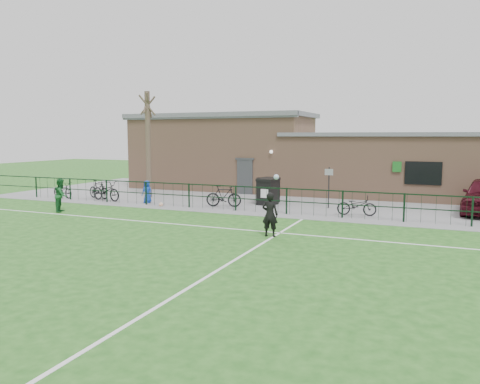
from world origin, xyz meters
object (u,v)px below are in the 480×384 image
at_px(spectator_child, 147,192).
at_px(bicycle_c, 106,191).
at_px(sign_post, 329,188).
at_px(bicycle_b, 98,189).
at_px(bare_tree, 148,145).
at_px(ball_ground, 161,204).
at_px(wheelie_bin_right, 269,191).
at_px(bicycle_a, 63,190).
at_px(bicycle_e, 357,205).
at_px(outfield_player, 61,195).
at_px(wheelie_bin_left, 268,192).
at_px(bicycle_d, 224,196).

bearing_deg(spectator_child, bicycle_c, 179.81).
relative_size(sign_post, bicycle_b, 1.17).
height_order(bare_tree, ball_ground, bare_tree).
distance_m(wheelie_bin_right, bicycle_b, 9.58).
distance_m(bare_tree, bicycle_a, 5.50).
height_order(bare_tree, sign_post, bare_tree).
xyz_separation_m(wheelie_bin_right, bicycle_b, (-9.31, -2.27, -0.10)).
height_order(sign_post, bicycle_e, sign_post).
distance_m(bare_tree, spectator_child, 3.33).
relative_size(wheelie_bin_right, spectator_child, 1.04).
distance_m(sign_post, bicycle_b, 12.76).
distance_m(bicycle_a, outfield_player, 5.13).
distance_m(wheelie_bin_left, bicycle_e, 4.98).
distance_m(bare_tree, bicycle_c, 3.50).
xyz_separation_m(bicycle_d, bicycle_e, (6.48, -0.01, -0.09)).
bearing_deg(ball_ground, spectator_child, 151.03).
bearing_deg(wheelie_bin_left, sign_post, 9.19).
height_order(wheelie_bin_right, bicycle_a, wheelie_bin_right).
xyz_separation_m(wheelie_bin_right, bicycle_a, (-11.41, -2.79, -0.17)).
height_order(outfield_player, ball_ground, outfield_player).
bearing_deg(spectator_child, bare_tree, 117.78).
bearing_deg(bicycle_c, sign_post, -67.55).
bearing_deg(bare_tree, ball_ground, -47.16).
height_order(bicycle_e, spectator_child, spectator_child).
xyz_separation_m(sign_post, ball_ground, (-7.85, -2.67, -0.91)).
bearing_deg(bicycle_b, wheelie_bin_left, -65.42).
distance_m(bare_tree, bicycle_d, 6.23).
xyz_separation_m(bare_tree, bicycle_b, (-2.29, -1.61, -2.47)).
relative_size(wheelie_bin_right, sign_post, 0.62).
distance_m(bicycle_a, ball_ground, 6.94).
relative_size(outfield_player, ball_ground, 7.28).
distance_m(wheelie_bin_left, bicycle_d, 2.35).
bearing_deg(bicycle_c, bare_tree, -19.69).
relative_size(bicycle_e, ball_ground, 7.95).
height_order(wheelie_bin_left, bicycle_a, wheelie_bin_left).
xyz_separation_m(bicycle_b, spectator_child, (3.50, -0.38, 0.08)).
bearing_deg(sign_post, wheelie_bin_right, 168.09).
height_order(bare_tree, wheelie_bin_right, bare_tree).
bearing_deg(bicycle_d, wheelie_bin_right, -46.61).
relative_size(wheelie_bin_left, bicycle_a, 0.73).
bearing_deg(bare_tree, sign_post, -0.24).
bearing_deg(spectator_child, outfield_player, -121.80).
relative_size(spectator_child, ball_ground, 5.55).
height_order(bare_tree, bicycle_b, bare_tree).
bearing_deg(bicycle_a, sign_post, -67.91).
height_order(wheelie_bin_right, bicycle_e, wheelie_bin_right).
height_order(bicycle_b, outfield_player, outfield_player).
distance_m(sign_post, ball_ground, 8.34).
bearing_deg(wheelie_bin_right, outfield_player, -121.38).
bearing_deg(wheelie_bin_right, bicycle_a, -147.19).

